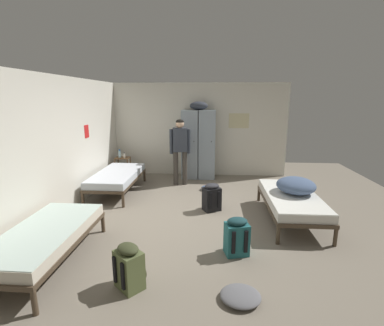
{
  "coord_description": "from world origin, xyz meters",
  "views": [
    {
      "loc": [
        0.38,
        -4.95,
        2.18
      ],
      "look_at": [
        0.0,
        0.29,
        0.95
      ],
      "focal_mm": 26.37,
      "sensor_mm": 36.0,
      "label": 1
    }
  ],
  "objects_px": {
    "bed_left_front": "(45,236)",
    "backpack_olive": "(130,267)",
    "water_bottle": "(120,154)",
    "bed_left_rear": "(117,176)",
    "clothes_pile_grey": "(240,296)",
    "clothes_pile_denim": "(211,188)",
    "backpack_teal": "(236,237)",
    "locker_bank": "(199,143)",
    "backpack_black": "(211,197)",
    "bedding_heap": "(296,185)",
    "person_traveler": "(180,146)",
    "shelf_unit": "(123,165)",
    "bed_right": "(291,200)",
    "lotion_bottle": "(124,155)"
  },
  "relations": [
    {
      "from": "bed_left_front",
      "to": "backpack_olive",
      "type": "relative_size",
      "value": 3.45
    },
    {
      "from": "water_bottle",
      "to": "bed_left_rear",
      "type": "bearing_deg",
      "value": -75.09
    },
    {
      "from": "clothes_pile_grey",
      "to": "clothes_pile_denim",
      "type": "bearing_deg",
      "value": 95.42
    },
    {
      "from": "backpack_teal",
      "to": "locker_bank",
      "type": "bearing_deg",
      "value": 100.63
    },
    {
      "from": "backpack_olive",
      "to": "backpack_black",
      "type": "bearing_deg",
      "value": 68.76
    },
    {
      "from": "bed_left_rear",
      "to": "clothes_pile_grey",
      "type": "relative_size",
      "value": 4.19
    },
    {
      "from": "bedding_heap",
      "to": "bed_left_front",
      "type": "bearing_deg",
      "value": -155.3
    },
    {
      "from": "bed_left_front",
      "to": "backpack_olive",
      "type": "distance_m",
      "value": 1.34
    },
    {
      "from": "person_traveler",
      "to": "backpack_black",
      "type": "relative_size",
      "value": 3.01
    },
    {
      "from": "bed_left_front",
      "to": "clothes_pile_grey",
      "type": "relative_size",
      "value": 4.19
    },
    {
      "from": "shelf_unit",
      "to": "clothes_pile_grey",
      "type": "height_order",
      "value": "shelf_unit"
    },
    {
      "from": "clothes_pile_grey",
      "to": "bedding_heap",
      "type": "bearing_deg",
      "value": 62.39
    },
    {
      "from": "person_traveler",
      "to": "backpack_teal",
      "type": "bearing_deg",
      "value": -70.16
    },
    {
      "from": "locker_bank",
      "to": "clothes_pile_denim",
      "type": "distance_m",
      "value": 1.48
    },
    {
      "from": "backpack_black",
      "to": "backpack_olive",
      "type": "bearing_deg",
      "value": -111.24
    },
    {
      "from": "bed_left_front",
      "to": "water_bottle",
      "type": "distance_m",
      "value": 4.17
    },
    {
      "from": "bedding_heap",
      "to": "clothes_pile_grey",
      "type": "relative_size",
      "value": 1.6
    },
    {
      "from": "bed_left_rear",
      "to": "bedding_heap",
      "type": "bearing_deg",
      "value": -17.92
    },
    {
      "from": "shelf_unit",
      "to": "bedding_heap",
      "type": "distance_m",
      "value": 4.66
    },
    {
      "from": "locker_bank",
      "to": "bed_left_front",
      "type": "distance_m",
      "value": 4.73
    },
    {
      "from": "backpack_teal",
      "to": "clothes_pile_grey",
      "type": "height_order",
      "value": "backpack_teal"
    },
    {
      "from": "locker_bank",
      "to": "backpack_olive",
      "type": "bearing_deg",
      "value": -96.73
    },
    {
      "from": "water_bottle",
      "to": "clothes_pile_grey",
      "type": "height_order",
      "value": "water_bottle"
    },
    {
      "from": "backpack_teal",
      "to": "clothes_pile_denim",
      "type": "bearing_deg",
      "value": 97.77
    },
    {
      "from": "person_traveler",
      "to": "clothes_pile_grey",
      "type": "height_order",
      "value": "person_traveler"
    },
    {
      "from": "person_traveler",
      "to": "backpack_teal",
      "type": "xyz_separation_m",
      "value": [
        1.16,
        -3.22,
        -0.74
      ]
    },
    {
      "from": "locker_bank",
      "to": "bed_left_rear",
      "type": "bearing_deg",
      "value": -142.37
    },
    {
      "from": "locker_bank",
      "to": "person_traveler",
      "type": "relative_size",
      "value": 1.25
    },
    {
      "from": "backpack_olive",
      "to": "clothes_pile_grey",
      "type": "height_order",
      "value": "backpack_olive"
    },
    {
      "from": "bed_right",
      "to": "backpack_black",
      "type": "xyz_separation_m",
      "value": [
        -1.43,
        0.34,
        -0.12
      ]
    },
    {
      "from": "lotion_bottle",
      "to": "backpack_olive",
      "type": "relative_size",
      "value": 0.28
    },
    {
      "from": "bed_left_rear",
      "to": "backpack_teal",
      "type": "relative_size",
      "value": 3.45
    },
    {
      "from": "bed_left_front",
      "to": "clothes_pile_denim",
      "type": "xyz_separation_m",
      "value": [
        2.18,
        3.21,
        -0.32
      ]
    },
    {
      "from": "locker_bank",
      "to": "bed_left_rear",
      "type": "distance_m",
      "value": 2.38
    },
    {
      "from": "bed_left_front",
      "to": "backpack_teal",
      "type": "relative_size",
      "value": 3.45
    },
    {
      "from": "person_traveler",
      "to": "backpack_olive",
      "type": "height_order",
      "value": "person_traveler"
    },
    {
      "from": "backpack_black",
      "to": "lotion_bottle",
      "type": "bearing_deg",
      "value": 138.47
    },
    {
      "from": "backpack_black",
      "to": "bed_left_rear",
      "type": "bearing_deg",
      "value": 157.11
    },
    {
      "from": "lotion_bottle",
      "to": "backpack_olive",
      "type": "height_order",
      "value": "lotion_bottle"
    },
    {
      "from": "bed_right",
      "to": "person_traveler",
      "type": "xyz_separation_m",
      "value": [
        -2.23,
        1.98,
        0.62
      ]
    },
    {
      "from": "backpack_black",
      "to": "bedding_heap",
      "type": "bearing_deg",
      "value": -10.17
    },
    {
      "from": "bed_right",
      "to": "person_traveler",
      "type": "bearing_deg",
      "value": 138.45
    },
    {
      "from": "shelf_unit",
      "to": "bed_right",
      "type": "height_order",
      "value": "shelf_unit"
    },
    {
      "from": "shelf_unit",
      "to": "bed_left_front",
      "type": "height_order",
      "value": "shelf_unit"
    },
    {
      "from": "shelf_unit",
      "to": "bed_right",
      "type": "bearing_deg",
      "value": -32.65
    },
    {
      "from": "locker_bank",
      "to": "backpack_teal",
      "type": "xyz_separation_m",
      "value": [
        0.73,
        -3.91,
        -0.71
      ]
    },
    {
      "from": "locker_bank",
      "to": "backpack_olive",
      "type": "relative_size",
      "value": 3.76
    },
    {
      "from": "backpack_teal",
      "to": "shelf_unit",
      "type": "bearing_deg",
      "value": 127.05
    },
    {
      "from": "water_bottle",
      "to": "backpack_olive",
      "type": "relative_size",
      "value": 0.4
    },
    {
      "from": "backpack_olive",
      "to": "clothes_pile_denim",
      "type": "xyz_separation_m",
      "value": [
        0.91,
        3.63,
        -0.2
      ]
    }
  ]
}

